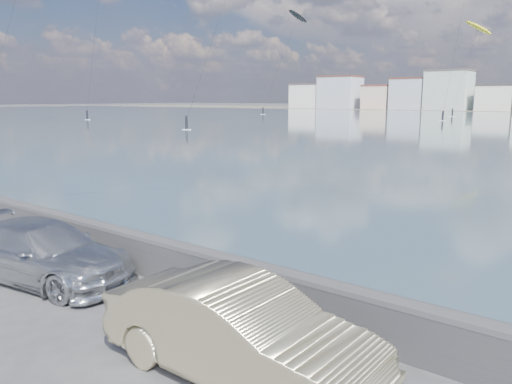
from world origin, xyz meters
TOP-DOWN VIEW (x-y plane):
  - ground at (0.00, 0.00)m, footprint 700.00×700.00m
  - seawall at (0.00, 2.70)m, footprint 400.00×0.36m
  - car_silver at (-3.09, 0.90)m, footprint 5.19×2.80m
  - car_champagne at (3.40, 0.52)m, footprint 4.78×1.74m
  - kitesurfer_0 at (-74.69, 119.85)m, footprint 3.20×19.81m
  - kitesurfer_9 at (-27.39, 127.59)m, footprint 8.97×11.59m

SIDE VIEW (x-z plane):
  - ground at x=0.00m, z-range 0.00..0.00m
  - seawall at x=0.00m, z-range 0.04..1.12m
  - car_silver at x=-3.09m, z-range 0.00..1.43m
  - car_champagne at x=3.40m, z-range 0.00..1.57m
  - kitesurfer_9 at x=-27.39m, z-range 8.92..33.19m
  - kitesurfer_0 at x=-74.69m, z-range 12.47..41.75m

